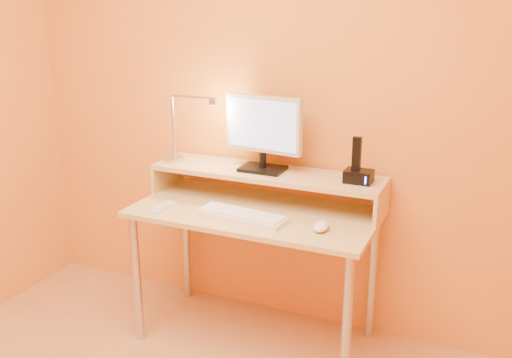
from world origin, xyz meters
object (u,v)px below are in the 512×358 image
at_px(phone_dock, 359,176).
at_px(monitor_panel, 264,124).
at_px(mouse, 321,226).
at_px(lamp_base, 175,159).
at_px(keyboard, 242,216).
at_px(remote_control, 162,208).

bearing_deg(phone_dock, monitor_panel, 179.42).
distance_m(monitor_panel, phone_dock, 0.54).
relative_size(monitor_panel, mouse, 3.51).
bearing_deg(monitor_panel, lamp_base, -168.71).
distance_m(monitor_panel, keyboard, 0.48).
height_order(monitor_panel, phone_dock, monitor_panel).
bearing_deg(lamp_base, monitor_panel, 4.57).
xyz_separation_m(lamp_base, keyboard, (0.51, -0.25, -0.16)).
height_order(mouse, remote_control, mouse).
distance_m(phone_dock, remote_control, 0.97).
relative_size(phone_dock, mouse, 1.10).
bearing_deg(monitor_panel, phone_dock, 5.57).
xyz_separation_m(phone_dock, keyboard, (-0.48, -0.28, -0.18)).
xyz_separation_m(monitor_panel, keyboard, (0.01, -0.29, -0.39)).
bearing_deg(phone_dock, lamp_base, -177.70).
bearing_deg(lamp_base, mouse, -14.88).
bearing_deg(keyboard, monitor_panel, 97.96).
distance_m(lamp_base, keyboard, 0.59).
xyz_separation_m(phone_dock, mouse, (-0.10, -0.27, -0.17)).
height_order(phone_dock, remote_control, phone_dock).
xyz_separation_m(lamp_base, phone_dock, (0.99, 0.03, 0.02)).
bearing_deg(phone_dock, remote_control, -159.43).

